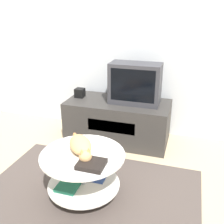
# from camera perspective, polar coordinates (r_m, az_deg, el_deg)

# --- Properties ---
(ground_plane) EXTENTS (12.00, 12.00, 0.00)m
(ground_plane) POSITION_cam_1_polar(r_m,az_deg,el_deg) (2.54, -4.52, -17.05)
(ground_plane) COLOR tan
(wall_back) EXTENTS (8.00, 0.05, 2.60)m
(wall_back) POSITION_cam_1_polar(r_m,az_deg,el_deg) (3.36, 4.26, 17.00)
(wall_back) COLOR silver
(wall_back) RESTS_ON ground_plane
(rug) EXTENTS (1.94, 1.24, 0.02)m
(rug) POSITION_cam_1_polar(r_m,az_deg,el_deg) (2.53, -4.53, -16.88)
(rug) COLOR #4C423D
(rug) RESTS_ON ground_plane
(tv_stand) EXTENTS (1.25, 0.59, 0.51)m
(tv_stand) POSITION_cam_1_polar(r_m,az_deg,el_deg) (3.29, 1.27, -1.95)
(tv_stand) COLOR #33302D
(tv_stand) RESTS_ON ground_plane
(tv) EXTENTS (0.59, 0.29, 0.48)m
(tv) POSITION_cam_1_polar(r_m,az_deg,el_deg) (3.09, 5.06, 6.19)
(tv) COLOR #333338
(tv) RESTS_ON tv_stand
(speaker) EXTENTS (0.11, 0.11, 0.11)m
(speaker) POSITION_cam_1_polar(r_m,az_deg,el_deg) (3.36, -7.02, 4.17)
(speaker) COLOR black
(speaker) RESTS_ON tv_stand
(coffee_table) EXTENTS (0.72, 0.72, 0.42)m
(coffee_table) POSITION_cam_1_polar(r_m,az_deg,el_deg) (2.33, -6.42, -12.32)
(coffee_table) COLOR #B2B2B7
(coffee_table) RESTS_ON rug
(dvd_box) EXTENTS (0.21, 0.19, 0.04)m
(dvd_box) POSITION_cam_1_polar(r_m,az_deg,el_deg) (2.08, -4.49, -11.23)
(dvd_box) COLOR black
(dvd_box) RESTS_ON coffee_table
(cat) EXTENTS (0.36, 0.46, 0.13)m
(cat) POSITION_cam_1_polar(r_m,az_deg,el_deg) (2.26, -6.80, -7.30)
(cat) COLOR tan
(cat) RESTS_ON coffee_table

